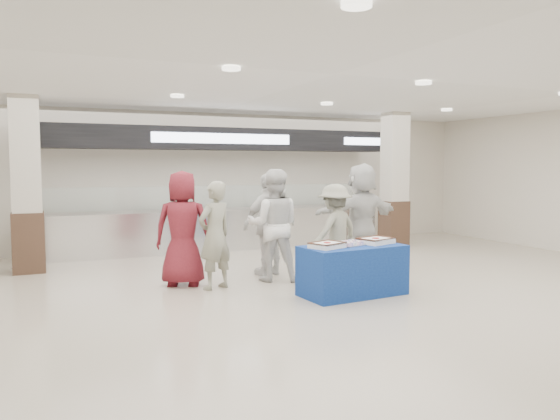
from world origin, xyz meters
name	(u,v)px	position (x,y,z in m)	size (l,w,h in m)	color
ground	(333,303)	(0.00, 0.00, 0.00)	(14.00, 14.00, 0.00)	#BCB3A1
serving_line	(219,200)	(0.00, 5.40, 1.16)	(8.70, 0.85, 2.80)	silver
column_left	(27,189)	(-4.00, 4.20, 1.53)	(0.55, 0.55, 3.20)	#372319
column_right	(394,183)	(4.00, 4.20, 1.53)	(0.55, 0.55, 3.20)	#372319
display_table	(353,270)	(0.50, 0.31, 0.38)	(1.55, 0.78, 0.75)	navy
sheet_cake_left	(327,245)	(0.04, 0.26, 0.80)	(0.56, 0.50, 0.10)	white
sheet_cake_right	(376,240)	(0.94, 0.37, 0.80)	(0.59, 0.52, 0.10)	white
cupcake_tray	(351,243)	(0.49, 0.34, 0.78)	(0.48, 0.42, 0.06)	silver
civilian_maroon	(183,228)	(-1.68, 1.98, 0.93)	(0.91, 0.59, 1.87)	maroon
soldier_a	(215,235)	(-1.28, 1.53, 0.85)	(0.62, 0.41, 1.71)	gray
chef_tall	(274,225)	(-0.18, 1.75, 0.94)	(0.92, 0.72, 1.89)	silver
chef_short	(269,224)	(-0.06, 2.23, 0.91)	(1.06, 0.44, 1.81)	silver
soldier_b	(335,230)	(0.95, 1.65, 0.81)	(1.05, 0.60, 1.62)	gray
civilian_white	(361,216)	(1.80, 2.16, 1.00)	(1.85, 0.59, 1.99)	silver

